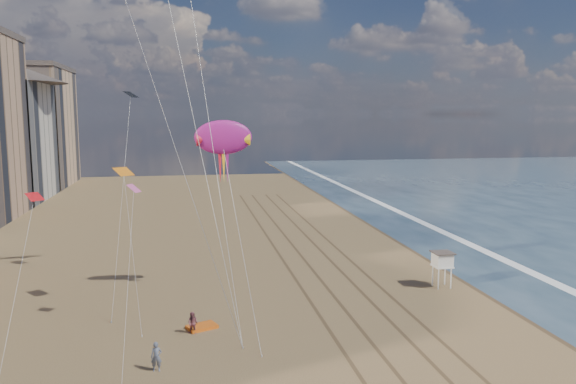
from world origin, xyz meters
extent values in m
plane|color=#42301E|center=(19.00, 40.00, 0.00)|extent=(260.00, 260.00, 0.00)
plane|color=white|center=(23.20, 40.00, 0.00)|extent=(260.00, 260.00, 0.00)
cube|color=brown|center=(-1.20, 30.00, 0.01)|extent=(0.28, 120.00, 0.01)
cube|color=brown|center=(1.20, 30.00, 0.01)|extent=(0.28, 120.00, 0.01)
cube|color=brown|center=(4.00, 30.00, 0.01)|extent=(0.28, 120.00, 0.01)
cube|color=brown|center=(6.20, 30.00, 0.01)|extent=(0.28, 120.00, 0.01)
cube|color=#BCB2A3|center=(-45.50, 92.00, 11.00)|extent=(15.00, 22.00, 22.00)
cube|color=tan|center=(-46.00, 114.00, 13.00)|extent=(16.00, 24.00, 26.00)
cube|color=#473D38|center=(-46.00, 114.00, 26.50)|extent=(16.32, 24.48, 1.00)
cylinder|color=silver|center=(11.26, 25.91, 0.94)|extent=(0.12, 0.12, 1.87)
cylinder|color=silver|center=(12.51, 25.91, 0.94)|extent=(0.12, 0.12, 1.87)
cylinder|color=silver|center=(11.26, 27.16, 0.94)|extent=(0.12, 0.12, 1.87)
cylinder|color=silver|center=(12.51, 27.16, 0.94)|extent=(0.12, 0.12, 1.87)
cube|color=silver|center=(11.89, 26.53, 2.03)|extent=(1.67, 1.67, 0.12)
cube|color=silver|center=(11.89, 26.53, 2.65)|extent=(1.56, 1.56, 1.15)
cube|color=#473D38|center=(11.89, 26.53, 3.33)|extent=(1.87, 1.87, 0.10)
cube|color=orange|center=(-10.66, 20.11, 0.12)|extent=(2.54, 2.12, 0.25)
ellipsoid|color=#9C187A|center=(-8.31, 28.01, 14.19)|extent=(4.74, 0.89, 2.82)
cone|color=red|center=(-10.01, 28.01, 13.97)|extent=(1.27, 1.06, 1.06)
cone|color=yellow|center=(-6.62, 28.01, 13.97)|extent=(1.27, 1.06, 1.06)
cylinder|color=silver|center=(-7.57, 21.12, 6.56)|extent=(0.03, 0.03, 19.09)
imported|color=slate|center=(-13.68, 13.36, 0.95)|extent=(0.70, 0.47, 1.90)
imported|color=#8E4850|center=(-11.33, 19.12, 0.84)|extent=(1.00, 0.92, 1.67)
plane|color=red|center=(-20.98, 15.92, 11.03)|extent=(1.52, 1.51, 0.42)
plane|color=#DB559A|center=(-15.38, 21.09, 10.75)|extent=(1.22, 1.28, 0.56)
plane|color=black|center=(-16.54, 33.91, 18.02)|extent=(1.77, 1.80, 0.60)
plane|color=orange|center=(-16.56, 25.49, 11.58)|extent=(2.19, 2.16, 0.59)
camera|label=1|loc=(-11.43, -21.29, 16.18)|focal=35.00mm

